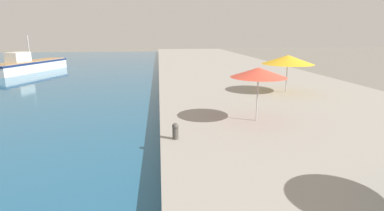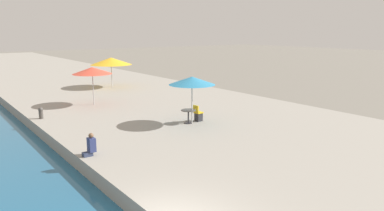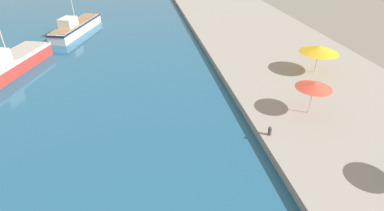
{
  "view_description": "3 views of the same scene",
  "coord_description": "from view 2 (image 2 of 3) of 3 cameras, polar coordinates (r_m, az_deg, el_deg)",
  "views": [
    {
      "loc": [
        0.02,
        3.14,
        4.71
      ],
      "look_at": [
        1.5,
        16.5,
        1.44
      ],
      "focal_mm": 28.0,
      "sensor_mm": 36.0,
      "label": 1
    },
    {
      "loc": [
        -4.65,
        -7.47,
        5.6
      ],
      "look_at": [
        6.84,
        8.29,
        1.64
      ],
      "focal_mm": 35.0,
      "sensor_mm": 36.0,
      "label": 2
    },
    {
      "loc": [
        -7.43,
        -0.7,
        12.7
      ],
      "look_at": [
        -4.0,
        18.0,
        1.24
      ],
      "focal_mm": 28.0,
      "sensor_mm": 36.0,
      "label": 3
    }
  ],
  "objects": [
    {
      "name": "cafe_umbrella_striped",
      "position": [
        33.48,
        -12.23,
        6.62
      ],
      "size": [
        3.56,
        3.56,
        2.59
      ],
      "color": "#B7B7B7",
      "rests_on": "quay_promenade"
    },
    {
      "name": "quay_promenade",
      "position": [
        46.53,
        -20.13,
        4.26
      ],
      "size": [
        16.0,
        90.0,
        0.64
      ],
      "color": "gray",
      "rests_on": "ground_plane"
    },
    {
      "name": "cafe_umbrella_pink",
      "position": [
        19.68,
        0.0,
        3.8
      ],
      "size": [
        2.46,
        2.46,
        2.55
      ],
      "color": "#B7B7B7",
      "rests_on": "quay_promenade"
    },
    {
      "name": "mooring_bollard",
      "position": [
        22.86,
        -22.04,
        -1.01
      ],
      "size": [
        0.26,
        0.26,
        0.65
      ],
      "color": "#4C4742",
      "rests_on": "quay_promenade"
    },
    {
      "name": "cafe_table",
      "position": [
        20.1,
        -0.56,
        -1.25
      ],
      "size": [
        0.8,
        0.8,
        0.74
      ],
      "color": "#333338",
      "rests_on": "quay_promenade"
    },
    {
      "name": "cafe_umbrella_white",
      "position": [
        25.73,
        -14.96,
        5.16
      ],
      "size": [
        2.61,
        2.61,
        2.53
      ],
      "color": "#B7B7B7",
      "rests_on": "quay_promenade"
    },
    {
      "name": "person_at_quay",
      "position": [
        15.58,
        -15.19,
        -5.94
      ],
      "size": [
        0.5,
        0.36,
        0.92
      ],
      "color": "#333D5B",
      "rests_on": "quay_promenade"
    },
    {
      "name": "cafe_chair_left",
      "position": [
        20.62,
        0.95,
        -1.51
      ],
      "size": [
        0.47,
        0.44,
        0.91
      ],
      "rotation": [
        0.0,
        0.0,
        -1.46
      ],
      "color": "#2D2D33",
      "rests_on": "quay_promenade"
    }
  ]
}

